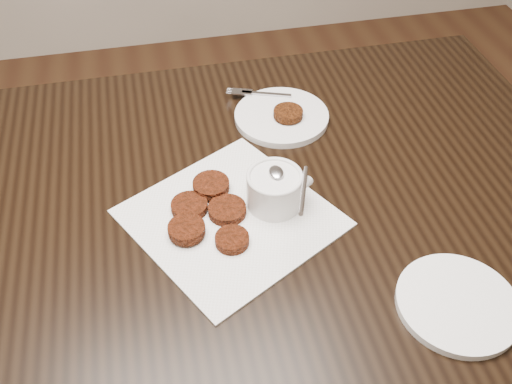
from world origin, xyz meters
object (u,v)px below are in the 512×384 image
Objects in this scene: table at (200,343)px; plate_with_patty at (282,114)px; napkin at (231,218)px; plate_empty at (457,304)px; sauce_ramekin at (275,175)px.

plate_with_patty reaches higher than table.
napkin is at bearing -1.71° from table.
table is at bearing 178.29° from napkin.
plate_with_patty is (0.23, 0.25, 0.39)m from table.
plate_with_patty is 0.52m from plate_empty.
table is 11.57× the size of sauce_ramekin.
sauce_ramekin is at bearing 5.25° from table.
sauce_ramekin is at bearing 11.93° from napkin.
plate_with_patty is at bearing 47.29° from table.
table is 0.59m from plate_empty.
sauce_ramekin reaches higher than table.
napkin is 0.38m from plate_empty.
plate_empty is at bearing -74.35° from plate_with_patty.
napkin is at bearing -168.07° from sauce_ramekin.
table is 7.91× the size of plate_with_patty.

